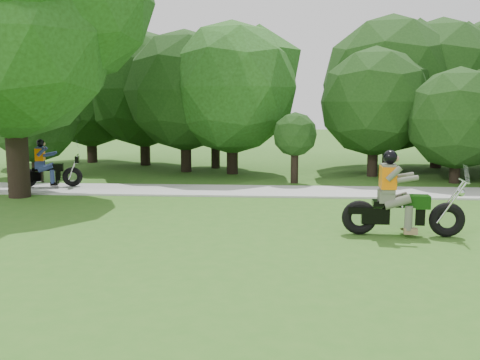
{
  "coord_description": "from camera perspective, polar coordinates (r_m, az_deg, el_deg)",
  "views": [
    {
      "loc": [
        -2.29,
        -9.87,
        3.02
      ],
      "look_at": [
        -3.26,
        4.28,
        0.95
      ],
      "focal_mm": 40.0,
      "sensor_mm": 36.0,
      "label": 1
    }
  ],
  "objects": [
    {
      "name": "walkway",
      "position": [
        18.26,
        11.07,
        -1.26
      ],
      "size": [
        60.0,
        2.2,
        0.06
      ],
      "primitive_type": "cube",
      "color": "#ADADA7",
      "rests_on": "ground"
    },
    {
      "name": "chopper_motorcycle",
      "position": [
        12.62,
        16.42,
        -2.52
      ],
      "size": [
        2.74,
        0.73,
        1.96
      ],
      "rotation": [
        0.0,
        0.0,
        -0.06
      ],
      "color": "black",
      "rests_on": "ground"
    },
    {
      "name": "ground",
      "position": [
        10.57,
        16.45,
        -8.63
      ],
      "size": [
        100.0,
        100.0,
        0.0
      ],
      "primitive_type": "plane",
      "color": "#30631C",
      "rests_on": "ground"
    },
    {
      "name": "tree_line",
      "position": [
        24.91,
        17.8,
        9.12
      ],
      "size": [
        39.67,
        10.76,
        7.16
      ],
      "color": "black",
      "rests_on": "ground"
    },
    {
      "name": "touring_motorcycle",
      "position": [
        19.85,
        -20.06,
        1.03
      ],
      "size": [
        2.19,
        1.08,
        1.69
      ],
      "rotation": [
        0.0,
        0.0,
        0.27
      ],
      "color": "black",
      "rests_on": "walkway"
    },
    {
      "name": "big_tree_west",
      "position": [
        18.84,
        -23.03,
        16.03
      ],
      "size": [
        8.64,
        6.56,
        9.96
      ],
      "color": "black",
      "rests_on": "ground"
    }
  ]
}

